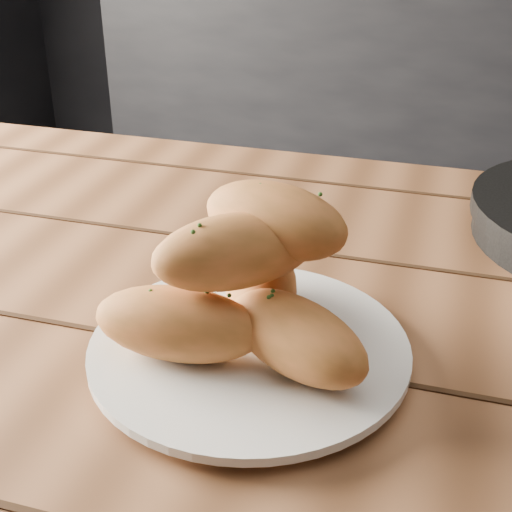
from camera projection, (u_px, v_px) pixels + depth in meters
The scene contains 3 objects.
table at pixel (418, 407), 0.70m from camera, with size 1.57×0.81×0.75m.
plate at pixel (249, 351), 0.60m from camera, with size 0.27×0.27×0.02m.
bread_rolls at pixel (248, 284), 0.57m from camera, with size 0.24×0.20×0.13m.
Camera 1 is at (-0.30, -0.66, 1.11)m, focal length 50.00 mm.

